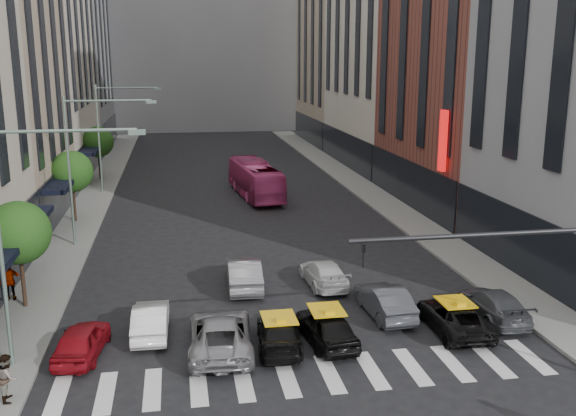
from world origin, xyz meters
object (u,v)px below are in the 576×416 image
pedestrian_near (8,377)px  pedestrian_far (10,281)px  streetlamp_far (110,124)px  bus (255,179)px  car_red (82,340)px  streetlamp_mid (84,151)px  car_white_front (151,319)px  streetlamp_near (25,214)px  taxi_left (279,333)px  taxi_center (326,327)px

pedestrian_near → pedestrian_far: (-2.11, 9.54, 0.13)m
streetlamp_far → pedestrian_near: (-0.44, -34.66, -4.94)m
bus → car_red: bearing=63.6°
streetlamp_mid → car_white_front: streetlamp_mid is taller
streetlamp_near → car_red: streetlamp_near is taller
streetlamp_near → car_red: 5.47m
streetlamp_mid → pedestrian_far: streetlamp_mid is taller
car_red → pedestrian_far: 7.54m
bus → pedestrian_near: size_ratio=6.43×
streetlamp_far → taxi_left: size_ratio=2.11×
streetlamp_near → car_red: (1.49, 0.54, -5.24)m
streetlamp_far → car_white_front: (4.06, -29.85, -5.23)m
car_white_front → taxi_left: 5.53m
streetlamp_near → bus: 31.05m
car_red → car_white_front: car_white_front is taller
car_white_front → taxi_center: (7.06, -2.07, 0.04)m
car_white_front → pedestrian_far: 8.15m
streetlamp_mid → car_white_front: size_ratio=2.21×
streetlamp_mid → taxi_center: streetlamp_mid is taller
streetlamp_mid → streetlamp_far: size_ratio=1.00×
taxi_left → pedestrian_near: (-9.60, -2.67, 0.35)m
taxi_left → pedestrian_far: bearing=-24.4°
pedestrian_near → pedestrian_far: pedestrian_far is taller
streetlamp_far → car_white_front: streetlamp_far is taller
taxi_left → pedestrian_near: size_ratio=2.61×
car_white_front → taxi_center: size_ratio=0.98×
bus → pedestrian_near: 33.36m
car_white_front → taxi_center: 7.35m
bus → pedestrian_far: 25.83m
streetlamp_mid → taxi_left: streetlamp_mid is taller
streetlamp_near → taxi_center: streetlamp_near is taller
streetlamp_near → streetlamp_mid: size_ratio=1.00×
car_red → pedestrian_near: 3.75m
streetlamp_near → bus: bearing=67.5°
taxi_left → car_red: bearing=2.1°
taxi_left → bus: size_ratio=0.41×
taxi_left → bus: (2.59, 28.38, 0.85)m
streetlamp_mid → bus: streetlamp_mid is taller
streetlamp_mid → taxi_center: (11.12, -15.92, -5.19)m
streetlamp_mid → pedestrian_near: bearing=-91.4°
streetlamp_mid → car_red: (1.49, -15.46, -5.24)m
pedestrian_far → streetlamp_far: bearing=-100.0°
taxi_center → pedestrian_near: bearing=6.7°
bus → pedestrian_near: (-12.19, -31.05, -0.50)m
streetlamp_far → bus: (11.75, -3.61, -4.44)m
streetlamp_far → taxi_center: size_ratio=2.16×
car_red → pedestrian_far: pedestrian_far is taller
streetlamp_near → streetlamp_far: size_ratio=1.00×
streetlamp_near → taxi_center: size_ratio=2.16×
taxi_center → pedestrian_near: pedestrian_near is taller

